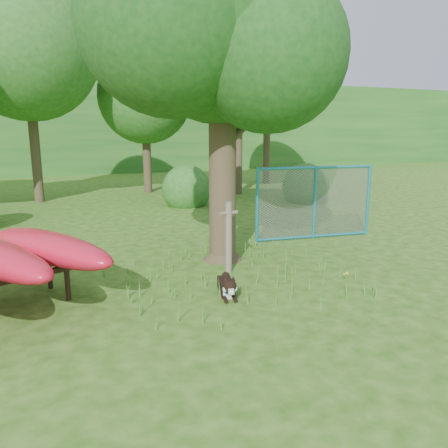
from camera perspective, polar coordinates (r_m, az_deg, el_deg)
name	(u,v)px	position (r m, az deg, el deg)	size (l,w,h in m)	color
ground	(241,298)	(7.38, 2.23, -9.58)	(80.00, 80.00, 0.00)	#254E0F
oak_tree	(220,25)	(9.28, -0.55, 24.55)	(5.64, 4.93, 7.08)	#372D1E
wooden_post	(229,235)	(8.46, 0.60, -1.48)	(0.38, 0.14, 1.39)	brown
husky_dog	(227,287)	(7.40, 0.45, -8.22)	(0.43, 0.95, 0.43)	black
fence_section	(315,203)	(11.30, 11.75, 2.75)	(3.16, 0.47, 3.09)	teal
wildflower_clump	(346,274)	(8.28, 15.67, -6.36)	(0.10, 0.08, 0.21)	#45882C
bg_tree_b	(26,48)	(18.42, -24.43, 20.16)	(5.20, 5.20, 8.22)	#372D1E
bg_tree_c	(145,97)	(19.75, -10.31, 16.00)	(4.00, 4.00, 6.12)	#372D1E
bg_tree_d	(239,72)	(19.08, 1.93, 19.27)	(4.80, 4.80, 7.50)	#372D1E
bg_tree_e	(268,79)	(23.09, 5.77, 18.35)	(4.60, 4.60, 7.55)	#372D1E
shrub_right	(305,202)	(17.26, 10.55, 2.88)	(1.80, 1.80, 1.80)	#215A1D
shrub_mid	(187,205)	(16.20, -4.88, 2.44)	(1.80, 1.80, 1.80)	#215A1D
wooded_hillside	(79,126)	(34.32, -18.44, 12.04)	(80.00, 12.00, 6.00)	#215A1D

